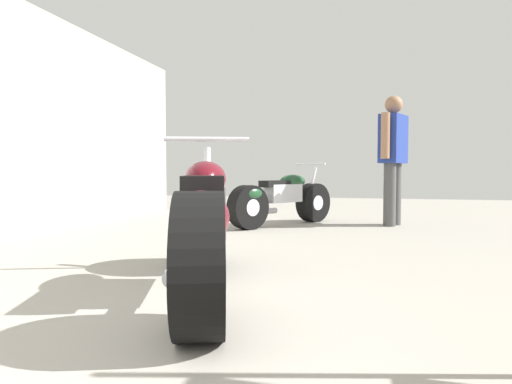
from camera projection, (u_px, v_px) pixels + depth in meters
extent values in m
plane|color=#9E998E|center=(254.00, 254.00, 4.01)|extent=(17.75, 17.75, 0.00)
cylinder|color=black|center=(208.00, 225.00, 3.45)|extent=(0.42, 0.69, 0.66)
cylinder|color=silver|center=(208.00, 225.00, 3.45)|extent=(0.30, 0.31, 0.25)
cylinder|color=black|center=(200.00, 265.00, 1.96)|extent=(0.42, 0.69, 0.66)
cylinder|color=silver|center=(200.00, 265.00, 1.96)|extent=(0.30, 0.31, 0.25)
cube|color=silver|center=(205.00, 209.00, 2.70)|extent=(0.45, 0.70, 0.29)
ellipsoid|color=#5B0F19|center=(206.00, 178.00, 2.91)|extent=(0.43, 0.59, 0.23)
cube|color=black|center=(204.00, 185.00, 2.50)|extent=(0.38, 0.54, 0.10)
ellipsoid|color=#5B0F19|center=(200.00, 218.00, 2.00)|extent=(0.40, 0.52, 0.25)
cylinder|color=silver|center=(207.00, 185.00, 3.39)|extent=(0.13, 0.26, 0.60)
cylinder|color=silver|center=(207.00, 139.00, 3.33)|extent=(0.61, 0.24, 0.04)
cylinder|color=silver|center=(176.00, 267.00, 2.39)|extent=(0.27, 0.56, 0.09)
cylinder|color=black|center=(313.00, 203.00, 6.57)|extent=(0.47, 0.58, 0.57)
cylinder|color=silver|center=(313.00, 203.00, 6.57)|extent=(0.29, 0.29, 0.22)
cylinder|color=black|center=(248.00, 207.00, 5.70)|extent=(0.47, 0.58, 0.57)
cylinder|color=silver|center=(248.00, 207.00, 5.70)|extent=(0.29, 0.29, 0.22)
cube|color=silver|center=(283.00, 193.00, 6.13)|extent=(0.49, 0.59, 0.25)
ellipsoid|color=#1E4728|center=(293.00, 181.00, 6.26)|extent=(0.45, 0.51, 0.20)
cube|color=black|center=(275.00, 184.00, 6.02)|extent=(0.40, 0.47, 0.09)
ellipsoid|color=#1E4728|center=(251.00, 193.00, 5.72)|extent=(0.41, 0.45, 0.21)
cylinder|color=silver|center=(312.00, 185.00, 6.54)|extent=(0.16, 0.21, 0.52)
cylinder|color=silver|center=(310.00, 164.00, 6.50)|extent=(0.48, 0.33, 0.03)
cylinder|color=silver|center=(263.00, 211.00, 6.05)|extent=(0.34, 0.45, 0.08)
cylinder|color=#4C4C4C|center=(390.00, 195.00, 6.02)|extent=(0.22, 0.22, 0.86)
cylinder|color=#4C4C4C|center=(395.00, 194.00, 6.19)|extent=(0.22, 0.22, 0.86)
cube|color=navy|center=(393.00, 139.00, 6.07)|extent=(0.42, 0.54, 0.66)
cylinder|color=#9E7051|center=(385.00, 136.00, 5.84)|extent=(0.15, 0.15, 0.60)
cylinder|color=#9E7051|center=(401.00, 138.00, 6.31)|extent=(0.15, 0.15, 0.60)
sphere|color=#9E7051|center=(394.00, 105.00, 6.05)|extent=(0.24, 0.24, 0.24)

